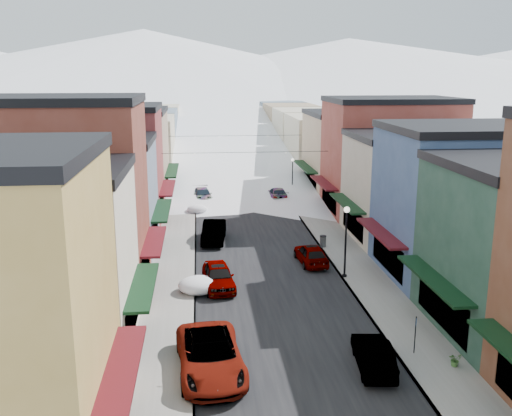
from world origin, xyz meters
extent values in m
cube|color=black|center=(0.00, 60.00, 0.01)|extent=(10.00, 160.00, 0.01)
cube|color=gray|center=(-6.60, 60.00, 0.07)|extent=(3.20, 160.00, 0.15)
cube|color=gray|center=(6.60, 60.00, 0.07)|extent=(3.20, 160.00, 0.15)
cube|color=slate|center=(-5.05, 60.00, 0.07)|extent=(0.10, 160.00, 0.15)
cube|color=slate|center=(5.05, 60.00, 0.07)|extent=(0.10, 160.00, 0.15)
cube|color=#500D14|center=(-7.60, 4.00, 3.20)|extent=(1.20, 7.22, 0.15)
cube|color=beige|center=(-13.20, 12.50, 4.50)|extent=(10.00, 8.00, 9.00)
cube|color=black|center=(-13.20, 12.50, 9.25)|extent=(10.20, 8.20, 0.50)
cube|color=black|center=(-7.60, 12.50, 3.20)|extent=(1.20, 6.80, 0.15)
cube|color=maroon|center=(-13.70, 20.50, 6.00)|extent=(11.00, 8.00, 12.00)
cube|color=black|center=(-13.70, 20.50, 12.25)|extent=(11.20, 8.20, 0.50)
cube|color=#500D14|center=(-7.60, 20.50, 3.20)|extent=(1.20, 6.80, 0.15)
cube|color=slate|center=(-13.20, 29.00, 4.25)|extent=(10.00, 9.00, 8.50)
cube|color=black|center=(-13.20, 29.00, 8.75)|extent=(10.20, 9.20, 0.50)
cube|color=black|center=(-7.60, 29.00, 3.20)|extent=(1.20, 7.65, 0.15)
cube|color=maroon|center=(-14.20, 38.00, 5.25)|extent=(12.00, 9.00, 10.50)
cube|color=black|center=(-14.20, 38.00, 10.75)|extent=(12.20, 9.20, 0.50)
cube|color=#500D14|center=(-7.60, 38.00, 3.20)|extent=(1.20, 7.65, 0.15)
cube|color=#997D64|center=(-13.20, 48.00, 4.75)|extent=(10.00, 11.00, 9.50)
cube|color=black|center=(-13.20, 48.00, 9.75)|extent=(10.20, 11.20, 0.50)
cube|color=black|center=(-7.60, 48.00, 3.20)|extent=(1.20, 9.35, 0.15)
cube|color=black|center=(7.60, 12.00, 3.20)|extent=(1.20, 7.65, 0.15)
cube|color=#344C76|center=(13.20, 21.00, 5.00)|extent=(10.00, 9.00, 10.00)
cube|color=black|center=(13.20, 21.00, 10.25)|extent=(10.20, 9.20, 0.50)
cube|color=#500D14|center=(7.60, 21.00, 3.20)|extent=(1.20, 7.65, 0.15)
cube|color=#B7AB93|center=(13.70, 30.00, 4.25)|extent=(11.00, 9.00, 8.50)
cube|color=black|center=(13.70, 30.00, 8.75)|extent=(11.20, 9.20, 0.50)
cube|color=black|center=(7.60, 30.00, 3.20)|extent=(1.20, 7.65, 0.15)
cube|color=maroon|center=(14.20, 39.00, 5.50)|extent=(12.00, 9.00, 11.00)
cube|color=black|center=(14.20, 39.00, 11.25)|extent=(12.20, 9.20, 0.50)
cube|color=#500D14|center=(7.60, 39.00, 3.20)|extent=(1.20, 7.65, 0.15)
cube|color=tan|center=(13.20, 49.00, 4.50)|extent=(10.00, 11.00, 9.00)
cube|color=black|center=(13.20, 49.00, 9.25)|extent=(10.20, 11.20, 0.50)
cube|color=black|center=(7.60, 49.00, 3.20)|extent=(1.20, 9.35, 0.15)
cube|color=gray|center=(-12.50, 62.00, 4.00)|extent=(9.00, 13.00, 8.00)
cube|color=gray|center=(12.50, 62.00, 4.00)|extent=(9.00, 13.00, 8.00)
cube|color=gray|center=(-12.50, 76.00, 4.00)|extent=(9.00, 13.00, 8.00)
cube|color=gray|center=(12.50, 76.00, 4.00)|extent=(9.00, 13.00, 8.00)
cube|color=gray|center=(-12.50, 90.00, 4.00)|extent=(9.00, 13.00, 8.00)
cube|color=gray|center=(12.50, 90.00, 4.00)|extent=(9.00, 13.00, 8.00)
cube|color=gray|center=(-12.50, 104.00, 4.00)|extent=(9.00, 13.00, 8.00)
cube|color=gray|center=(12.50, 104.00, 4.00)|extent=(9.00, 13.00, 8.00)
cube|color=silver|center=(0.00, 225.00, 6.00)|extent=(360.00, 40.00, 12.00)
cone|color=white|center=(-30.00, 275.00, 17.00)|extent=(300.00, 300.00, 34.00)
cone|color=white|center=(70.00, 270.00, 15.00)|extent=(320.00, 320.00, 30.00)
cylinder|color=black|center=(0.00, 40.00, 6.20)|extent=(16.40, 0.04, 0.04)
cylinder|color=black|center=(0.00, 55.00, 6.20)|extent=(16.40, 0.04, 0.04)
imported|color=white|center=(-4.28, 9.15, 0.89)|extent=(3.47, 6.64, 1.79)
imported|color=#9FA3A7|center=(-3.50, 20.06, 0.81)|extent=(2.33, 4.89, 1.61)
imported|color=black|center=(-3.50, 30.67, 0.85)|extent=(2.30, 5.32, 1.70)
imported|color=gray|center=(-4.30, 46.08, 0.71)|extent=(2.43, 5.04, 1.41)
imported|color=black|center=(3.50, 8.82, 0.72)|extent=(1.99, 4.50, 1.44)
imported|color=gray|center=(3.50, 24.23, 0.76)|extent=(2.13, 4.59, 1.52)
imported|color=black|center=(3.96, 45.98, 0.69)|extent=(2.10, 4.82, 1.38)
imported|color=#9B9DA2|center=(-1.40, 56.64, 0.73)|extent=(2.23, 4.49, 1.47)
imported|color=silver|center=(1.38, 70.08, 0.72)|extent=(2.66, 5.31, 1.44)
cylinder|color=black|center=(5.92, 9.81, 1.14)|extent=(0.05, 0.05, 1.97)
cube|color=navy|center=(5.92, 9.81, 1.85)|extent=(0.10, 0.26, 0.36)
cylinder|color=#505354|center=(5.20, 27.87, 0.58)|extent=(0.50, 0.50, 0.86)
cylinder|color=black|center=(5.20, 27.87, 1.03)|extent=(0.54, 0.54, 0.06)
cylinder|color=black|center=(5.20, 20.93, 0.21)|extent=(0.34, 0.34, 0.11)
cylinder|color=black|center=(5.20, 20.93, 2.43)|extent=(0.14, 0.14, 4.56)
sphere|color=white|center=(5.20, 20.93, 4.88)|extent=(0.41, 0.41, 0.41)
cylinder|color=black|center=(6.00, 48.13, 0.20)|extent=(0.29, 0.29, 0.10)
cylinder|color=black|center=(6.00, 48.13, 2.07)|extent=(0.12, 0.12, 3.84)
sphere|color=white|center=(6.00, 48.13, 4.14)|extent=(0.35, 0.35, 0.35)
imported|color=#426F32|center=(7.38, 8.36, 0.48)|extent=(0.75, 0.71, 0.66)
ellipsoid|color=white|center=(-4.79, 19.17, 0.56)|extent=(2.67, 2.26, 1.13)
ellipsoid|color=white|center=(-4.59, 20.37, 0.29)|extent=(1.14, 1.03, 0.57)
ellipsoid|color=white|center=(-4.90, 40.65, 0.44)|extent=(2.06, 1.74, 0.87)
ellipsoid|color=white|center=(-4.70, 41.85, 0.22)|extent=(0.88, 0.79, 0.44)
camera|label=1|loc=(-4.58, -15.35, 13.87)|focal=40.00mm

